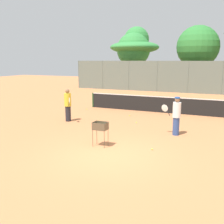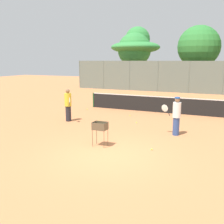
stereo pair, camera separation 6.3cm
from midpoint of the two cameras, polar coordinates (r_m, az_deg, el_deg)
The scene contains 16 objects.
ground_plane at distance 9.66m, azimuth -0.68°, elevation -9.34°, with size 80.00×80.00×0.00m, color #D37F4C.
tennis_net at distance 17.42m, azimuth 11.16°, elevation 1.65°, with size 10.40×0.10×1.07m.
back_fence at distance 28.42m, azimuth 16.47°, elevation 7.28°, with size 26.29×0.08×3.32m.
tree_1 at distance 35.49m, azimuth 5.62°, elevation 15.39°, with size 3.21×3.21×7.66m.
tree_2 at distance 33.83m, azimuth 4.92°, elevation 13.33°, with size 4.18×4.18×6.76m.
tree_3 at distance 34.07m, azimuth 5.18°, elevation 13.75°, with size 6.15×6.15×5.74m.
tree_5 at distance 31.60m, azimuth 18.43°, elevation 13.31°, with size 4.69×4.69×7.20m.
player_white_outfit at distance 14.86m, azimuth -9.41°, elevation 1.56°, with size 0.71×0.75×1.82m.
player_red_cap at distance 12.26m, azimuth 13.98°, elevation -0.76°, with size 0.92×0.37×1.77m.
ball_cart at distance 10.41m, azimuth -2.37°, elevation -3.47°, with size 0.56×0.41×0.99m.
tennis_ball_0 at distance 14.43m, azimuth 5.47°, elevation -2.29°, with size 0.07×0.07×0.07m, color #D1E54C.
tennis_ball_1 at distance 14.77m, azimuth -2.87°, elevation -1.93°, with size 0.07×0.07×0.07m, color #D1E54C.
tennis_ball_2 at distance 10.27m, azimuth 8.82°, elevation -8.00°, with size 0.07×0.07×0.07m, color #D1E54C.
tennis_ball_3 at distance 16.22m, azimuth 4.04°, elevation -0.75°, with size 0.07×0.07×0.07m, color #D1E54C.
tennis_ball_4 at distance 18.34m, azimuth -5.30°, elevation 0.63°, with size 0.07×0.07×0.07m, color #D1E54C.
parked_car at distance 32.97m, azimuth 19.36°, elevation 5.85°, with size 4.20×1.70×1.60m.
Camera 2 is at (3.81, -8.20, 3.39)m, focal length 42.00 mm.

